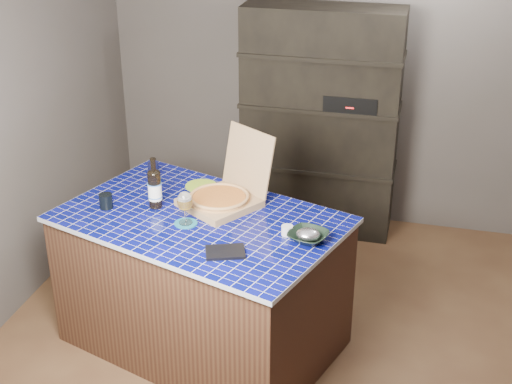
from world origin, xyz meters
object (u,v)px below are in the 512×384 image
(pizza_box, at_px, (223,196))
(bowl, at_px, (308,236))
(mead_bottle, at_px, (155,188))
(kitchen_island, at_px, (203,281))
(dvd_case, at_px, (225,252))
(wine_glass, at_px, (185,202))

(pizza_box, height_order, bowl, pizza_box)
(mead_bottle, bearing_deg, kitchen_island, -12.18)
(kitchen_island, relative_size, mead_bottle, 5.85)
(mead_bottle, xyz_separation_m, dvd_case, (0.56, -0.42, -0.12))
(wine_glass, bearing_deg, pizza_box, 64.47)
(pizza_box, distance_m, mead_bottle, 0.41)
(pizza_box, xyz_separation_m, mead_bottle, (-0.38, -0.12, 0.06))
(kitchen_island, height_order, mead_bottle, mead_bottle)
(pizza_box, xyz_separation_m, wine_glass, (-0.14, -0.28, 0.08))
(bowl, bearing_deg, pizza_box, 152.39)
(kitchen_island, xyz_separation_m, bowl, (0.66, -0.11, 0.47))
(mead_bottle, distance_m, wine_glass, 0.30)
(pizza_box, height_order, wine_glass, pizza_box)
(dvd_case, xyz_separation_m, bowl, (0.40, 0.24, 0.02))
(wine_glass, height_order, bowl, wine_glass)
(mead_bottle, bearing_deg, wine_glass, -33.15)
(mead_bottle, height_order, dvd_case, mead_bottle)
(wine_glass, bearing_deg, dvd_case, -39.82)
(kitchen_island, xyz_separation_m, pizza_box, (0.08, 0.19, 0.50))
(wine_glass, distance_m, bowl, 0.72)
(pizza_box, distance_m, bowl, 0.65)
(wine_glass, bearing_deg, kitchen_island, 60.87)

